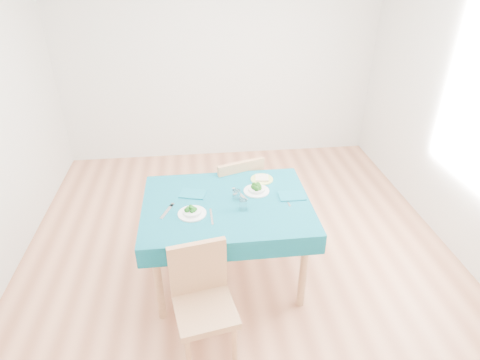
{
  "coord_description": "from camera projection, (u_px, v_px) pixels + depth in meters",
  "views": [
    {
      "loc": [
        -0.33,
        -2.8,
        2.48
      ],
      "look_at": [
        0.0,
        0.0,
        0.85
      ],
      "focal_mm": 30.0,
      "sensor_mm": 36.0,
      "label": 1
    }
  ],
  "objects": [
    {
      "name": "room_shell",
      "position": [
        240.0,
        123.0,
        3.0
      ],
      "size": [
        4.02,
        4.52,
        2.73
      ],
      "color": "#A76545",
      "rests_on": "ground"
    },
    {
      "name": "table",
      "position": [
        228.0,
        241.0,
        3.32
      ],
      "size": [
        1.3,
        0.99,
        0.76
      ],
      "primitive_type": "cube",
      "color": "#095364",
      "rests_on": "ground"
    },
    {
      "name": "chair_near",
      "position": [
        205.0,
        304.0,
        2.59
      ],
      "size": [
        0.46,
        0.49,
        0.97
      ],
      "primitive_type": "cube",
      "rotation": [
        0.0,
        0.0,
        0.18
      ],
      "color": "#AE7C51",
      "rests_on": "ground"
    },
    {
      "name": "chair_far",
      "position": [
        232.0,
        180.0,
        3.83
      ],
      "size": [
        0.58,
        0.61,
        1.11
      ],
      "primitive_type": "cube",
      "rotation": [
        0.0,
        0.0,
        3.47
      ],
      "color": "#AE7C51",
      "rests_on": "ground"
    },
    {
      "name": "bowl_near",
      "position": [
        192.0,
        211.0,
        2.98
      ],
      "size": [
        0.21,
        0.21,
        0.06
      ],
      "primitive_type": null,
      "color": "white",
      "rests_on": "table"
    },
    {
      "name": "bowl_far",
      "position": [
        257.0,
        188.0,
        3.25
      ],
      "size": [
        0.21,
        0.21,
        0.06
      ],
      "primitive_type": null,
      "color": "white",
      "rests_on": "table"
    },
    {
      "name": "fork_near",
      "position": [
        167.0,
        211.0,
        3.02
      ],
      "size": [
        0.1,
        0.19,
        0.0
      ],
      "primitive_type": "cube",
      "rotation": [
        0.0,
        0.0,
        -0.4
      ],
      "color": "silver",
      "rests_on": "table"
    },
    {
      "name": "knife_near",
      "position": [
        212.0,
        217.0,
        2.96
      ],
      "size": [
        0.02,
        0.21,
        0.0
      ],
      "primitive_type": "cube",
      "rotation": [
        0.0,
        0.0,
        0.03
      ],
      "color": "silver",
      "rests_on": "table"
    },
    {
      "name": "fork_far",
      "position": [
        240.0,
        194.0,
        3.23
      ],
      "size": [
        0.11,
        0.19,
        0.0
      ],
      "primitive_type": "cube",
      "rotation": [
        0.0,
        0.0,
        0.42
      ],
      "color": "silver",
      "rests_on": "table"
    },
    {
      "name": "knife_far",
      "position": [
        287.0,
        200.0,
        3.16
      ],
      "size": [
        0.03,
        0.19,
        0.0
      ],
      "primitive_type": "cube",
      "rotation": [
        0.0,
        0.0,
        0.07
      ],
      "color": "silver",
      "rests_on": "table"
    },
    {
      "name": "napkin_near",
      "position": [
        193.0,
        194.0,
        3.23
      ],
      "size": [
        0.23,
        0.19,
        0.01
      ],
      "primitive_type": "cube",
      "rotation": [
        0.0,
        0.0,
        -0.27
      ],
      "color": "#0D5D6F",
      "rests_on": "table"
    },
    {
      "name": "napkin_far",
      "position": [
        292.0,
        196.0,
        3.2
      ],
      "size": [
        0.21,
        0.15,
        0.01
      ],
      "primitive_type": "cube",
      "rotation": [
        0.0,
        0.0,
        -0.01
      ],
      "color": "#0D5D6F",
      "rests_on": "table"
    },
    {
      "name": "tumbler_center",
      "position": [
        237.0,
        195.0,
        3.15
      ],
      "size": [
        0.06,
        0.06,
        0.08
      ],
      "primitive_type": "cylinder",
      "color": "white",
      "rests_on": "table"
    },
    {
      "name": "tumbler_side",
      "position": [
        243.0,
        205.0,
        3.03
      ],
      "size": [
        0.06,
        0.06,
        0.08
      ],
      "primitive_type": "cylinder",
      "color": "white",
      "rests_on": "table"
    },
    {
      "name": "side_plate",
      "position": [
        262.0,
        179.0,
        3.44
      ],
      "size": [
        0.19,
        0.19,
        0.01
      ],
      "primitive_type": "cylinder",
      "color": "#CDDC6B",
      "rests_on": "table"
    },
    {
      "name": "bread_slice",
      "position": [
        262.0,
        178.0,
        3.43
      ],
      "size": [
        0.13,
        0.13,
        0.02
      ],
      "primitive_type": "cube",
      "rotation": [
        0.0,
        0.0,
        -0.14
      ],
      "color": "beige",
      "rests_on": "side_plate"
    }
  ]
}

